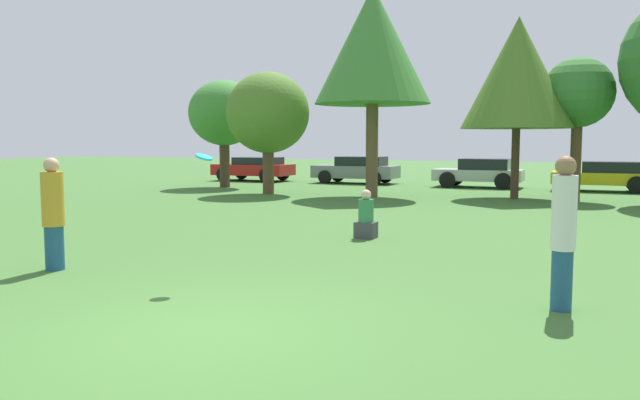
{
  "coord_description": "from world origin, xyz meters",
  "views": [
    {
      "loc": [
        3.93,
        -5.63,
        2.08
      ],
      "look_at": [
        -0.25,
        3.79,
        1.11
      ],
      "focal_mm": 35.34,
      "sensor_mm": 36.0,
      "label": 1
    }
  ],
  "objects_px": {
    "bystander_sitting": "(366,218)",
    "tree_1": "(268,113)",
    "person_thrower": "(53,213)",
    "tree_3": "(518,73)",
    "tree_4": "(578,94)",
    "parked_car_yellow": "(605,175)",
    "tree_2": "(373,46)",
    "tree_0": "(224,114)",
    "parked_car_silver": "(480,172)",
    "parked_car_grey": "(357,169)",
    "frisbee": "(204,157)",
    "person_catcher": "(563,231)",
    "parked_car_red": "(254,168)"
  },
  "relations": [
    {
      "from": "person_catcher",
      "to": "parked_car_yellow",
      "type": "xyz_separation_m",
      "value": [
        0.61,
        20.36,
        -0.33
      ]
    },
    {
      "from": "tree_3",
      "to": "frisbee",
      "type": "bearing_deg",
      "value": -98.98
    },
    {
      "from": "frisbee",
      "to": "parked_car_silver",
      "type": "height_order",
      "value": "frisbee"
    },
    {
      "from": "person_catcher",
      "to": "parked_car_silver",
      "type": "relative_size",
      "value": 0.49
    },
    {
      "from": "bystander_sitting",
      "to": "tree_0",
      "type": "distance_m",
      "value": 16.19
    },
    {
      "from": "parked_car_red",
      "to": "frisbee",
      "type": "bearing_deg",
      "value": 117.44
    },
    {
      "from": "tree_1",
      "to": "tree_2",
      "type": "height_order",
      "value": "tree_2"
    },
    {
      "from": "person_catcher",
      "to": "parked_car_yellow",
      "type": "relative_size",
      "value": 0.48
    },
    {
      "from": "person_catcher",
      "to": "tree_0",
      "type": "bearing_deg",
      "value": -52.08
    },
    {
      "from": "tree_1",
      "to": "parked_car_grey",
      "type": "bearing_deg",
      "value": 81.6
    },
    {
      "from": "parked_car_yellow",
      "to": "tree_3",
      "type": "bearing_deg",
      "value": 58.14
    },
    {
      "from": "tree_1",
      "to": "tree_2",
      "type": "bearing_deg",
      "value": 3.96
    },
    {
      "from": "parked_car_red",
      "to": "parked_car_grey",
      "type": "xyz_separation_m",
      "value": [
        5.62,
        0.31,
        0.02
      ]
    },
    {
      "from": "tree_4",
      "to": "parked_car_silver",
      "type": "relative_size",
      "value": 1.29
    },
    {
      "from": "person_thrower",
      "to": "tree_1",
      "type": "distance_m",
      "value": 15.1
    },
    {
      "from": "person_catcher",
      "to": "tree_1",
      "type": "distance_m",
      "value": 18.06
    },
    {
      "from": "tree_1",
      "to": "tree_3",
      "type": "xyz_separation_m",
      "value": [
        9.17,
        1.7,
        1.33
      ]
    },
    {
      "from": "bystander_sitting",
      "to": "person_catcher",
      "type": "bearing_deg",
      "value": -47.27
    },
    {
      "from": "parked_car_grey",
      "to": "parked_car_yellow",
      "type": "xyz_separation_m",
      "value": [
        11.11,
        -0.49,
        -0.03
      ]
    },
    {
      "from": "tree_0",
      "to": "parked_car_silver",
      "type": "relative_size",
      "value": 1.23
    },
    {
      "from": "person_thrower",
      "to": "parked_car_red",
      "type": "height_order",
      "value": "person_thrower"
    },
    {
      "from": "person_thrower",
      "to": "tree_3",
      "type": "bearing_deg",
      "value": 66.73
    },
    {
      "from": "frisbee",
      "to": "parked_car_silver",
      "type": "bearing_deg",
      "value": 88.91
    },
    {
      "from": "person_thrower",
      "to": "tree_2",
      "type": "xyz_separation_m",
      "value": [
        0.29,
        14.7,
        4.61
      ]
    },
    {
      "from": "person_catcher",
      "to": "tree_1",
      "type": "height_order",
      "value": "tree_1"
    },
    {
      "from": "tree_1",
      "to": "tree_4",
      "type": "bearing_deg",
      "value": 11.28
    },
    {
      "from": "person_thrower",
      "to": "tree_1",
      "type": "bearing_deg",
      "value": 100.0
    },
    {
      "from": "person_thrower",
      "to": "tree_3",
      "type": "xyz_separation_m",
      "value": [
        5.24,
        16.1,
        3.56
      ]
    },
    {
      "from": "person_thrower",
      "to": "tree_0",
      "type": "relative_size",
      "value": 0.38
    },
    {
      "from": "tree_2",
      "to": "tree_3",
      "type": "height_order",
      "value": "tree_2"
    },
    {
      "from": "tree_3",
      "to": "parked_car_silver",
      "type": "distance_m",
      "value": 6.77
    },
    {
      "from": "tree_3",
      "to": "tree_4",
      "type": "height_order",
      "value": "tree_3"
    },
    {
      "from": "frisbee",
      "to": "parked_car_yellow",
      "type": "xyz_separation_m",
      "value": [
        5.51,
        20.81,
        -1.18
      ]
    },
    {
      "from": "tree_2",
      "to": "parked_car_yellow",
      "type": "bearing_deg",
      "value": 38.67
    },
    {
      "from": "tree_0",
      "to": "tree_1",
      "type": "bearing_deg",
      "value": -34.09
    },
    {
      "from": "person_thrower",
      "to": "parked_car_yellow",
      "type": "bearing_deg",
      "value": 63.39
    },
    {
      "from": "bystander_sitting",
      "to": "parked_car_yellow",
      "type": "height_order",
      "value": "parked_car_yellow"
    },
    {
      "from": "tree_3",
      "to": "parked_car_yellow",
      "type": "xyz_separation_m",
      "value": [
        3.0,
        4.96,
        -3.82
      ]
    },
    {
      "from": "parked_car_grey",
      "to": "parked_car_silver",
      "type": "relative_size",
      "value": 1.06
    },
    {
      "from": "parked_car_grey",
      "to": "tree_0",
      "type": "bearing_deg",
      "value": 45.21
    },
    {
      "from": "bystander_sitting",
      "to": "tree_1",
      "type": "bearing_deg",
      "value": 128.8
    },
    {
      "from": "bystander_sitting",
      "to": "parked_car_yellow",
      "type": "relative_size",
      "value": 0.26
    },
    {
      "from": "tree_3",
      "to": "parked_car_silver",
      "type": "height_order",
      "value": "tree_3"
    },
    {
      "from": "frisbee",
      "to": "parked_car_grey",
      "type": "height_order",
      "value": "frisbee"
    },
    {
      "from": "bystander_sitting",
      "to": "tree_4",
      "type": "distance_m",
      "value": 12.47
    },
    {
      "from": "tree_4",
      "to": "parked_car_yellow",
      "type": "height_order",
      "value": "tree_4"
    },
    {
      "from": "tree_2",
      "to": "tree_4",
      "type": "height_order",
      "value": "tree_2"
    },
    {
      "from": "tree_4",
      "to": "parked_car_yellow",
      "type": "relative_size",
      "value": 1.26
    },
    {
      "from": "tree_1",
      "to": "tree_2",
      "type": "xyz_separation_m",
      "value": [
        4.21,
        0.29,
        2.38
      ]
    },
    {
      "from": "tree_1",
      "to": "tree_3",
      "type": "height_order",
      "value": "tree_3"
    }
  ]
}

